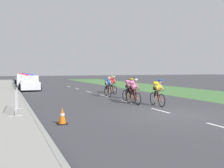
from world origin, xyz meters
name	(u,v)px	position (x,y,z in m)	size (l,w,h in m)	color
ground_plane	(175,115)	(0.00, 0.00, 0.00)	(160.00, 160.00, 0.00)	#424247
kerb_edge	(19,93)	(-6.04, 14.00, 0.07)	(0.16, 60.00, 0.13)	#9E9E99
grass_verge	(160,89)	(8.35, 14.00, 0.00)	(7.00, 60.00, 0.01)	#4C7F42
lane_markings_centre	(104,96)	(0.00, 9.21, 0.00)	(0.14, 25.60, 0.01)	white
cyclist_lead	(157,92)	(0.79, 2.71, 0.79)	(0.43, 1.72, 1.56)	black
cyclist_second	(133,91)	(-0.11, 3.91, 0.79)	(0.43, 1.72, 1.56)	black
cyclist_third	(129,90)	(0.14, 4.96, 0.79)	(0.44, 1.72, 1.56)	black
cyclist_fourth	(131,88)	(0.93, 6.34, 0.79)	(0.42, 1.72, 1.56)	black
cyclist_fifth	(108,86)	(0.06, 8.47, 0.79)	(0.44, 1.72, 1.56)	black
cyclist_sixth	(112,85)	(1.23, 10.33, 0.79)	(0.42, 1.72, 1.56)	black
cyclist_seventh	(111,84)	(1.56, 11.54, 0.79)	(0.43, 1.72, 1.56)	black
police_car_nearest	(29,83)	(-4.91, 17.13, 0.68)	(2.08, 4.44, 1.59)	white
police_car_second	(26,81)	(-4.91, 22.15, 0.68)	(2.30, 4.54, 1.59)	silver
police_car_third	(23,80)	(-4.91, 27.81, 0.68)	(2.05, 4.42, 1.59)	white
crowd_barrier_front	(16,101)	(-6.67, 2.61, 0.65)	(0.66, 2.32, 1.07)	#B7BABF
traffic_cone_near	(62,116)	(-5.17, -0.08, 0.31)	(0.36, 0.36, 0.64)	black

